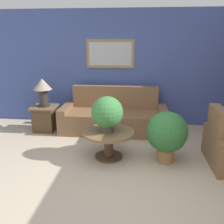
% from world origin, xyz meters
% --- Properties ---
extents(ground_plane, '(20.00, 20.00, 0.00)m').
position_xyz_m(ground_plane, '(0.00, 0.00, 0.00)').
color(ground_plane, '#BCAD93').
extents(wall_back, '(7.18, 0.09, 2.60)m').
position_xyz_m(wall_back, '(-0.01, 2.93, 1.31)').
color(wall_back, '#42569E').
rests_on(wall_back, ground_plane).
extents(couch_main, '(2.28, 0.87, 0.94)m').
position_xyz_m(couch_main, '(-0.25, 2.35, 0.30)').
color(couch_main, brown).
rests_on(couch_main, ground_plane).
extents(coffee_table, '(0.86, 0.86, 0.48)m').
position_xyz_m(coffee_table, '(-0.21, 1.06, 0.34)').
color(coffee_table, '#4C3823').
rests_on(coffee_table, ground_plane).
extents(side_table, '(0.52, 0.52, 0.55)m').
position_xyz_m(side_table, '(-1.77, 2.22, 0.28)').
color(side_table, '#4C3823').
rests_on(side_table, ground_plane).
extents(table_lamp, '(0.40, 0.40, 0.61)m').
position_xyz_m(table_lamp, '(-1.77, 2.22, 0.95)').
color(table_lamp, '#2D2823').
rests_on(table_lamp, side_table).
extents(potted_plant_on_table, '(0.53, 0.53, 0.60)m').
position_xyz_m(potted_plant_on_table, '(-0.24, 1.07, 0.79)').
color(potted_plant_on_table, '#4C4742').
rests_on(potted_plant_on_table, coffee_table).
extents(potted_plant_floor, '(0.67, 0.67, 0.85)m').
position_xyz_m(potted_plant_floor, '(0.74, 1.03, 0.49)').
color(potted_plant_floor, '#9E6B42').
rests_on(potted_plant_floor, ground_plane).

